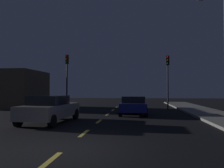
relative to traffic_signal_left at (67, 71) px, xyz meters
The scene contains 14 objects.
ground_plane 10.76m from the traffic_signal_left, 61.15° to the right, with size 80.00×80.00×0.00m, color black.
lane_stripe_nearest 18.10m from the traffic_signal_left, 74.06° to the right, with size 0.16×1.60×0.01m, color #EACC4C.
lane_stripe_second 14.59m from the traffic_signal_left, 69.81° to the right, with size 0.16×1.60×0.01m, color #EACC4C.
lane_stripe_third 11.25m from the traffic_signal_left, 62.71° to the right, with size 0.16×1.60×0.01m, color #EACC4C.
lane_stripe_fourth 8.33m from the traffic_signal_left, 49.17° to the right, with size 0.16×1.60×0.01m, color #EACC4C.
lane_stripe_fifth 6.41m from the traffic_signal_left, 20.63° to the right, with size 0.16×1.60×0.01m, color #EACC4C.
lane_stripe_sixth 6.45m from the traffic_signal_left, 22.02° to the left, with size 0.16×1.60×0.01m, color #EACC4C.
lane_stripe_seventh 8.42m from the traffic_signal_left, 49.85° to the left, with size 0.16×1.60×0.01m, color #EACC4C.
traffic_signal_left is the anchor object (origin of this frame).
traffic_signal_right 10.00m from the traffic_signal_left, ahead, with size 0.32×0.38×5.14m.
car_stopped_ahead 9.21m from the traffic_signal_left, 38.49° to the right, with size 1.99×4.29×1.36m.
car_adjacent_lane 10.95m from the traffic_signal_left, 77.68° to the right, with size 2.23×4.69×1.51m.
street_lamp_right 14.50m from the traffic_signal_left, 30.97° to the right, with size 1.87×0.36×7.91m.
storefront_left 6.03m from the traffic_signal_left, behind, with size 5.21×6.14×3.83m, color brown.
Camera 1 is at (2.22, -6.94, 1.80)m, focal length 37.22 mm.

